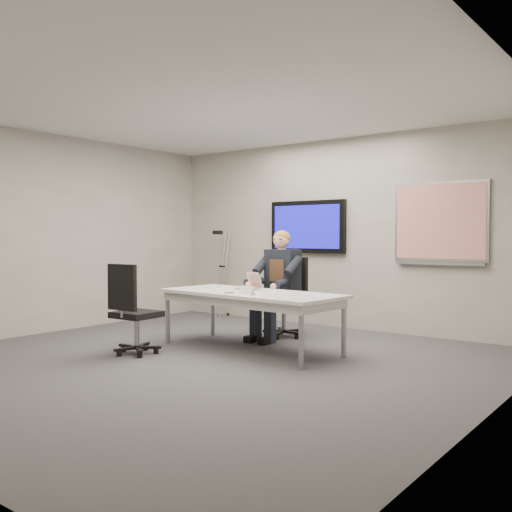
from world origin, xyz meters
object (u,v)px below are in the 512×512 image
Objects in this scene: office_chair_far at (286,312)px; conference_table at (250,298)px; laptop at (251,285)px; office_chair_near at (134,326)px; seated_person at (274,295)px.

conference_table is at bearing -73.90° from office_chair_far.
office_chair_far is 2.74× the size of laptop.
office_chair_near is (-0.90, -1.02, -0.29)m from conference_table.
laptop is (-0.15, 0.19, 0.13)m from conference_table.
conference_table is at bearing -74.36° from seated_person.
conference_table is 1.39m from office_chair_near.
seated_person is at bearing 107.83° from conference_table.
seated_person is (-0.18, 0.74, -0.04)m from conference_table.
office_chair_far is 1.03× the size of office_chair_near.
conference_table is at bearing -28.99° from laptop.
seated_person is at bearing 116.54° from laptop.
laptop is at bearing -124.93° from office_chair_near.
laptop is (0.75, 1.22, 0.42)m from office_chair_near.
seated_person is at bearing -115.35° from office_chair_near.
office_chair_near is at bearing -103.36° from office_chair_far.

